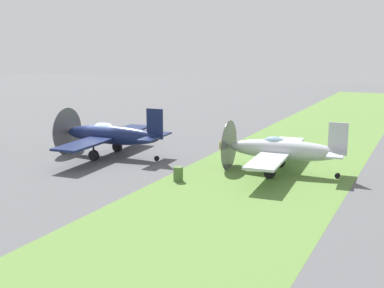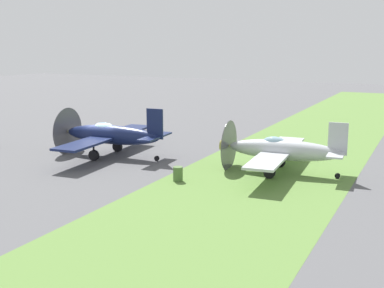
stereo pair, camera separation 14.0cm
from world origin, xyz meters
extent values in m
plane|color=#515154|center=(0.00, 0.00, 0.00)|extent=(160.00, 160.00, 0.00)
cube|color=#567A38|center=(0.00, -12.86, 0.00)|extent=(120.00, 11.00, 0.01)
ellipsoid|color=#141E47|center=(-0.44, -1.01, 1.66)|extent=(1.95, 7.86, 1.42)
cube|color=#141E47|center=(-0.47, -0.56, 1.49)|extent=(11.09, 2.70, 0.16)
cube|color=#141E47|center=(-0.19, -4.55, 2.69)|extent=(0.20, 1.26, 2.17)
cube|color=#141E47|center=(-0.19, -4.55, 1.77)|extent=(3.72, 1.28, 0.11)
cone|color=#B7B24C|center=(-0.73, 3.15, 1.66)|extent=(0.79, 0.85, 0.73)
cylinder|color=#4C4C51|center=(-0.71, 2.92, 1.66)|extent=(3.66, 0.30, 3.66)
ellipsoid|color=#8CB2C6|center=(-0.49, -0.33, 2.16)|extent=(0.91, 1.65, 0.80)
cylinder|color=black|center=(-2.13, -0.56, 0.39)|extent=(0.30, 0.79, 0.78)
cylinder|color=black|center=(-2.13, -0.56, 0.94)|extent=(0.14, 0.14, 1.10)
cylinder|color=black|center=(1.18, -0.33, 0.39)|extent=(0.30, 0.79, 0.78)
cylinder|color=black|center=(1.18, -0.33, 0.94)|extent=(0.14, 0.14, 1.10)
cylinder|color=black|center=(-0.19, -4.67, 0.18)|extent=(0.16, 0.37, 0.37)
ellipsoid|color=#B2B7BC|center=(0.34, -13.84, 1.56)|extent=(1.87, 7.38, 1.33)
cube|color=#B2B7BC|center=(0.31, -13.42, 1.40)|extent=(10.41, 2.58, 0.15)
cube|color=#B2B7BC|center=(0.59, -17.16, 2.52)|extent=(0.19, 1.19, 2.04)
cube|color=#B2B7BC|center=(0.59, -17.16, 1.66)|extent=(3.50, 1.22, 0.11)
cone|color=#B7B24C|center=(0.05, -9.94, 1.56)|extent=(0.74, 0.80, 0.69)
cylinder|color=#4C4C51|center=(0.07, -10.15, 1.56)|extent=(3.43, 0.30, 3.44)
ellipsoid|color=#8CB2C6|center=(0.30, -13.20, 2.02)|extent=(0.86, 1.55, 0.75)
cylinder|color=black|center=(-1.25, -13.42, 0.36)|extent=(0.29, 0.75, 0.73)
cylinder|color=black|center=(-1.25, -13.42, 0.88)|extent=(0.13, 0.13, 1.03)
cylinder|color=black|center=(1.86, -13.19, 0.36)|extent=(0.29, 0.75, 0.73)
cylinder|color=black|center=(1.86, -13.19, 0.88)|extent=(0.13, 0.13, 1.03)
cylinder|color=black|center=(0.60, -17.27, 0.17)|extent=(0.15, 0.35, 0.34)
cylinder|color=#476633|center=(-4.32, -8.56, 0.45)|extent=(0.60, 0.60, 0.90)
cone|color=orange|center=(8.30, -8.28, 0.22)|extent=(0.36, 0.36, 0.44)
camera|label=1|loc=(-30.63, -22.25, 8.29)|focal=46.72mm
camera|label=2|loc=(-30.57, -22.37, 8.29)|focal=46.72mm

